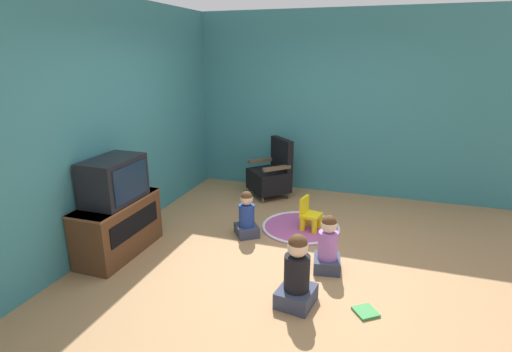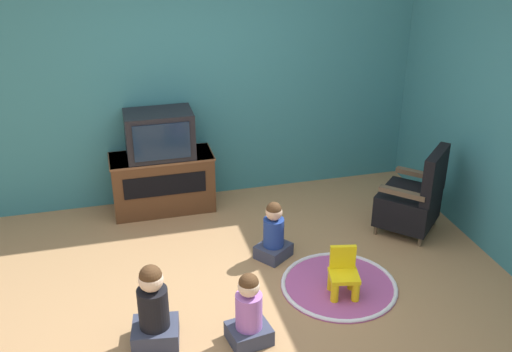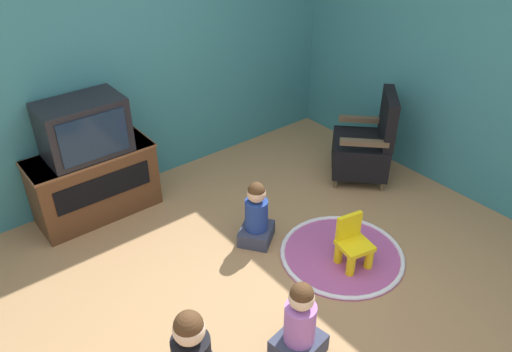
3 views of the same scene
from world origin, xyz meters
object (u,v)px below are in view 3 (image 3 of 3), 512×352
(black_armchair, at_px, (365,146))
(child_watching_right, at_px, (300,325))
(television, at_px, (84,128))
(yellow_kid_chair, at_px, (353,246))
(child_watching_left, at_px, (256,216))
(tv_cabinet, at_px, (95,182))

(black_armchair, distance_m, child_watching_right, 2.31)
(television, distance_m, child_watching_right, 2.39)
(yellow_kid_chair, bearing_deg, television, 135.56)
(black_armchair, bearing_deg, child_watching_left, -40.08)
(black_armchair, height_order, child_watching_left, black_armchair)
(child_watching_right, bearing_deg, black_armchair, 21.70)
(yellow_kid_chair, distance_m, child_watching_left, 0.82)
(tv_cabinet, bearing_deg, black_armchair, -24.96)
(tv_cabinet, distance_m, black_armchair, 2.60)
(child_watching_left, distance_m, child_watching_right, 1.19)
(yellow_kid_chair, xyz_separation_m, child_watching_right, (-0.92, -0.37, 0.08))
(black_armchair, bearing_deg, tv_cabinet, -69.52)
(yellow_kid_chair, height_order, child_watching_right, child_watching_right)
(television, bearing_deg, black_armchair, -24.78)
(black_armchair, xyz_separation_m, child_watching_right, (-1.98, -1.19, -0.09))
(yellow_kid_chair, xyz_separation_m, child_watching_left, (-0.41, 0.71, 0.07))
(child_watching_left, bearing_deg, television, 90.12)
(yellow_kid_chair, distance_m, child_watching_right, 0.99)
(television, height_order, black_armchair, television)
(child_watching_left, bearing_deg, black_armchair, -31.57)
(tv_cabinet, height_order, child_watching_left, tv_cabinet)
(tv_cabinet, relative_size, child_watching_left, 1.86)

